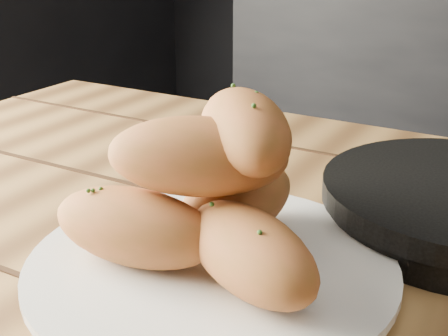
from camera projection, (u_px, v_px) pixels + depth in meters
plate at (212, 269)px, 0.50m from camera, size 0.30×0.30×0.02m
bread_rolls at (211, 194)px, 0.48m from camera, size 0.25×0.20×0.13m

